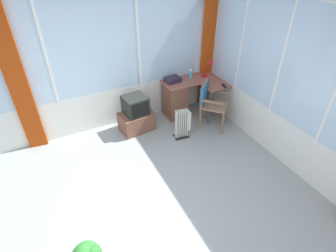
% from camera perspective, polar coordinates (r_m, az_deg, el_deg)
% --- Properties ---
extents(ground, '(5.75, 5.70, 0.06)m').
position_cam_1_polar(ground, '(4.06, -2.81, -17.63)').
color(ground, '#8F9896').
extents(north_window_panel, '(4.75, 0.07, 2.71)m').
position_cam_1_polar(north_window_panel, '(5.09, -14.68, 12.86)').
color(north_window_panel, silver).
rests_on(north_window_panel, ground).
extents(east_window_panel, '(0.07, 4.70, 2.71)m').
position_cam_1_polar(east_window_panel, '(4.43, 26.46, 6.78)').
color(east_window_panel, silver).
rests_on(east_window_panel, ground).
extents(curtain_north_left, '(0.31, 0.11, 2.61)m').
position_cam_1_polar(curtain_north_left, '(4.96, -29.11, 8.27)').
color(curtain_north_left, '#B23E0F').
rests_on(curtain_north_left, ground).
extents(curtain_corner, '(0.31, 0.08, 2.61)m').
position_cam_1_polar(curtain_corner, '(5.85, 8.55, 16.07)').
color(curtain_corner, '#B23E0F').
rests_on(curtain_corner, ground).
extents(desk, '(1.17, 0.87, 0.76)m').
position_cam_1_polar(desk, '(5.68, 2.08, 5.87)').
color(desk, '#915346').
rests_on(desk, ground).
extents(desk_lamp, '(0.24, 0.21, 0.36)m').
position_cam_1_polar(desk_lamp, '(5.75, 8.74, 12.33)').
color(desk_lamp, red).
rests_on(desk_lamp, desk).
extents(tv_remote, '(0.07, 0.16, 0.02)m').
position_cam_1_polar(tv_remote, '(5.49, 11.67, 8.25)').
color(tv_remote, black).
rests_on(tv_remote, desk).
extents(spray_bottle, '(0.06, 0.06, 0.22)m').
position_cam_1_polar(spray_bottle, '(5.70, 4.76, 10.97)').
color(spray_bottle, '#4ABADA').
rests_on(spray_bottle, desk).
extents(paper_tray, '(0.32, 0.26, 0.09)m').
position_cam_1_polar(paper_tray, '(5.55, 0.99, 9.72)').
color(paper_tray, '#292131').
rests_on(paper_tray, desk).
extents(wooden_armchair, '(0.68, 0.68, 0.93)m').
position_cam_1_polar(wooden_armchair, '(5.32, 8.59, 5.68)').
color(wooden_armchair, '#8A664D').
rests_on(wooden_armchair, ground).
extents(tv_on_stand, '(0.69, 0.51, 0.73)m').
position_cam_1_polar(tv_on_stand, '(5.31, -6.63, 2.23)').
color(tv_on_stand, brown).
rests_on(tv_on_stand, ground).
extents(space_heater, '(0.32, 0.20, 0.60)m').
position_cam_1_polar(space_heater, '(5.09, 3.13, 0.53)').
color(space_heater, silver).
rests_on(space_heater, ground).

